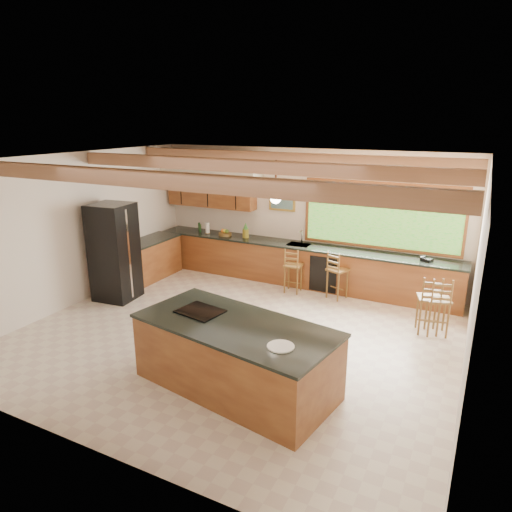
% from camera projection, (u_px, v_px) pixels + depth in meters
% --- Properties ---
extents(ground, '(7.20, 7.20, 0.00)m').
position_uv_depth(ground, '(236.00, 335.00, 7.95)').
color(ground, beige).
rests_on(ground, ground).
extents(room_shell, '(7.27, 6.54, 3.02)m').
position_uv_depth(room_shell, '(244.00, 202.00, 7.94)').
color(room_shell, beige).
rests_on(room_shell, ground).
extents(counter_run, '(7.12, 3.10, 1.28)m').
position_uv_depth(counter_run, '(258.00, 264.00, 10.32)').
color(counter_run, brown).
rests_on(counter_run, ground).
extents(island, '(2.96, 1.77, 0.99)m').
position_uv_depth(island, '(236.00, 356.00, 6.28)').
color(island, brown).
rests_on(island, ground).
extents(refrigerator, '(0.85, 0.83, 2.00)m').
position_uv_depth(refrigerator, '(114.00, 252.00, 9.31)').
color(refrigerator, black).
rests_on(refrigerator, ground).
extents(bar_stool_a, '(0.39, 0.39, 1.00)m').
position_uv_depth(bar_stool_a, '(292.00, 267.00, 9.71)').
color(bar_stool_a, brown).
rests_on(bar_stool_a, ground).
extents(bar_stool_b, '(0.48, 0.48, 1.03)m').
position_uv_depth(bar_stool_b, '(337.00, 271.00, 9.37)').
color(bar_stool_b, brown).
rests_on(bar_stool_b, ground).
extents(bar_stool_c, '(0.47, 0.47, 1.07)m').
position_uv_depth(bar_stool_c, '(429.00, 300.00, 7.83)').
color(bar_stool_c, brown).
rests_on(bar_stool_c, ground).
extents(bar_stool_d, '(0.47, 0.47, 1.06)m').
position_uv_depth(bar_stool_d, '(438.00, 301.00, 7.76)').
color(bar_stool_d, brown).
rests_on(bar_stool_d, ground).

